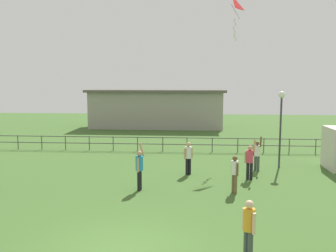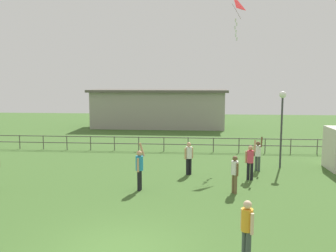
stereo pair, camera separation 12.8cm
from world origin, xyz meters
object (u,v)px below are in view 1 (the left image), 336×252
at_px(person_2, 139,167).
at_px(person_1, 249,226).
at_px(person_7, 188,156).
at_px(kite_5, 232,6).
at_px(person_5, 257,153).
at_px(lamppost, 281,112).
at_px(person_3, 235,172).
at_px(person_4, 250,160).

bearing_deg(person_2, person_1, -57.26).
relative_size(person_1, person_7, 1.00).
height_order(person_2, kite_5, kite_5).
height_order(person_5, kite_5, kite_5).
relative_size(person_5, person_7, 1.11).
bearing_deg(kite_5, person_2, -118.90).
bearing_deg(person_5, person_1, -100.72).
bearing_deg(person_2, kite_5, 61.10).
distance_m(person_2, kite_5, 12.27).
bearing_deg(person_1, lamppost, 73.21).
xyz_separation_m(lamppost, person_3, (-2.86, -4.64, -2.09)).
bearing_deg(kite_5, lamppost, -56.30).
xyz_separation_m(person_3, kite_5, (0.50, 8.18, 8.17)).
bearing_deg(person_4, person_5, 70.22).
bearing_deg(person_2, person_3, -1.29).
bearing_deg(person_4, kite_5, 93.92).
height_order(lamppost, person_3, lamppost).
relative_size(person_3, kite_5, 0.59).
relative_size(lamppost, person_5, 2.26).
relative_size(person_1, person_3, 1.03).
xyz_separation_m(person_5, person_7, (-3.50, -1.01, 0.03)).
xyz_separation_m(lamppost, person_4, (-1.94, -2.56, -2.03)).
xyz_separation_m(lamppost, person_1, (-3.12, -10.33, -2.06)).
height_order(person_3, person_7, person_7).
bearing_deg(person_5, person_3, -111.98).
bearing_deg(person_1, kite_5, 86.88).
xyz_separation_m(person_2, kite_5, (4.47, 8.09, 8.07)).
bearing_deg(person_2, lamppost, 33.69).
relative_size(person_2, person_7, 1.24).
height_order(lamppost, person_4, lamppost).
bearing_deg(person_4, person_1, -98.58).
relative_size(lamppost, person_1, 2.50).
bearing_deg(person_2, person_5, 34.17).
xyz_separation_m(lamppost, kite_5, (-2.36, 3.54, 6.08)).
bearing_deg(person_7, person_5, 16.05).
height_order(lamppost, person_5, lamppost).
height_order(person_1, person_5, person_5).
height_order(person_1, person_4, person_4).
xyz_separation_m(lamppost, person_7, (-4.82, -1.82, -2.06)).
xyz_separation_m(person_1, person_7, (-1.70, 8.51, -0.00)).
bearing_deg(kite_5, person_5, -76.48).
xyz_separation_m(person_2, person_3, (3.97, -0.09, -0.11)).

